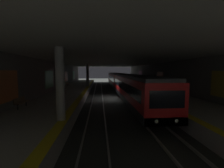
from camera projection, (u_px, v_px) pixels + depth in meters
ground_plane at (112, 98)px, 22.46m from camera, size 120.00×120.00×0.00m
track_left at (127, 98)px, 22.64m from camera, size 60.00×1.53×0.16m
track_right at (98, 98)px, 22.27m from camera, size 60.00×1.53×0.16m
platform_left at (154, 94)px, 22.96m from camera, size 60.00×5.30×1.06m
platform_right at (68, 96)px, 21.87m from camera, size 60.00×5.30×1.06m
wall_left at (173, 80)px, 23.03m from camera, size 60.00×0.56×5.60m
wall_right at (47, 80)px, 21.47m from camera, size 60.00×0.56×5.60m
ceiling_slab at (112, 60)px, 21.95m from camera, size 60.00×19.40×0.40m
pillar_near at (60, 84)px, 9.23m from camera, size 0.56×0.56×4.55m
pillar_far at (88, 75)px, 30.21m from camera, size 0.56×0.56×4.55m
metro_train at (122, 82)px, 27.49m from camera, size 37.14×2.83×3.49m
bench_left_mid at (141, 81)px, 37.82m from camera, size 1.70×0.47×0.86m
bench_right_near at (21, 102)px, 12.50m from camera, size 1.70×0.47×0.86m
bench_right_mid at (68, 83)px, 30.73m from camera, size 1.70×0.47×0.86m
person_waiting_near at (133, 81)px, 33.78m from camera, size 0.60×0.22×1.61m
person_walking_mid at (142, 83)px, 26.27m from camera, size 0.60×0.24×1.74m
suitcase_rolling at (145, 86)px, 27.96m from camera, size 0.41×0.22×0.91m
backpack_on_floor at (64, 92)px, 20.27m from camera, size 0.30×0.20×0.40m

